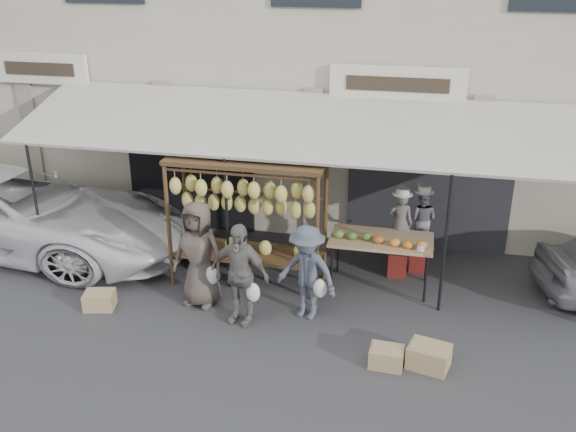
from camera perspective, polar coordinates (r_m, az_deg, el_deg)
name	(u,v)px	position (r m, az deg, el deg)	size (l,w,h in m)	color
ground_plane	(270,330)	(9.91, -1.63, -10.06)	(90.00, 90.00, 0.00)	#2D2D30
shophouse	(340,31)	(14.80, 4.61, 16.07)	(24.00, 6.15, 7.30)	beige
awning	(302,127)	(10.91, 1.21, 7.92)	(10.00, 2.35, 2.92)	beige
banana_rack	(246,198)	(10.53, -3.75, 1.59)	(2.60, 0.90, 2.24)	black
produce_table	(381,241)	(10.75, 8.26, -2.22)	(1.70, 0.90, 1.04)	tan
vendor_left	(401,223)	(11.16, 9.97, -0.60)	(0.41, 0.27, 1.12)	#5D5855
vendor_right	(422,219)	(11.42, 11.81, -0.29)	(0.54, 0.42, 1.10)	slate
customer_left	(199,254)	(10.27, -7.93, -3.37)	(0.86, 0.56, 1.77)	#4B413B
customer_mid	(240,274)	(9.75, -4.33, -5.13)	(0.96, 0.40, 1.64)	slate
customer_right	(307,273)	(9.86, 1.68, -5.05)	(1.00, 0.57, 1.54)	#484E5C
stool_left	(397,263)	(11.49, 9.71, -4.17)	(0.32, 0.32, 0.45)	maroon
stool_right	(418,259)	(11.73, 11.51, -3.75)	(0.31, 0.31, 0.44)	maroon
crate_near_a	(386,357)	(9.19, 8.74, -12.27)	(0.46, 0.35, 0.28)	tan
crate_near_b	(429,356)	(9.26, 12.42, -12.10)	(0.55, 0.42, 0.33)	tan
crate_far	(100,300)	(10.81, -16.41, -7.18)	(0.47, 0.36, 0.28)	tan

